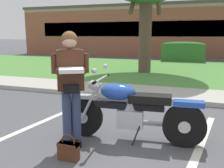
% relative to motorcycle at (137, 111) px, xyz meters
% --- Properties ---
extents(ground_plane, '(140.00, 140.00, 0.00)m').
position_rel_motorcycle_xyz_m(ground_plane, '(-0.05, -0.77, -0.48)').
color(ground_plane, '#4C4C51').
extents(curb_strip, '(60.00, 0.20, 0.12)m').
position_rel_motorcycle_xyz_m(curb_strip, '(-0.05, 2.53, -0.42)').
color(curb_strip, '#B7B2A8').
rests_on(curb_strip, ground).
extents(concrete_walk, '(60.00, 1.50, 0.08)m').
position_rel_motorcycle_xyz_m(concrete_walk, '(-0.05, 3.38, -0.44)').
color(concrete_walk, '#B7B2A8').
rests_on(concrete_walk, ground).
extents(grass_lawn, '(60.00, 8.36, 0.06)m').
position_rel_motorcycle_xyz_m(grass_lawn, '(-0.05, 8.31, -0.45)').
color(grass_lawn, '#518E3D').
rests_on(grass_lawn, ground).
extents(stall_stripe_0, '(0.66, 4.38, 0.01)m').
position_rel_motorcycle_xyz_m(stall_stripe_0, '(-2.04, -0.57, -0.48)').
color(stall_stripe_0, silver).
rests_on(stall_stripe_0, ground).
extents(stall_stripe_1, '(0.66, 4.38, 0.01)m').
position_rel_motorcycle_xyz_m(stall_stripe_1, '(0.87, -0.57, -0.48)').
color(stall_stripe_1, silver).
rests_on(stall_stripe_1, ground).
extents(motorcycle, '(2.24, 0.82, 1.18)m').
position_rel_motorcycle_xyz_m(motorcycle, '(0.00, 0.00, 0.00)').
color(motorcycle, black).
rests_on(motorcycle, ground).
extents(rider_person, '(0.60, 0.67, 1.70)m').
position_rel_motorcycle_xyz_m(rider_person, '(-0.87, -0.50, 0.53)').
color(rider_person, black).
rests_on(rider_person, ground).
extents(handbag, '(0.28, 0.13, 0.36)m').
position_rel_motorcycle_xyz_m(handbag, '(-0.70, -0.93, -0.34)').
color(handbag, '#562D19').
rests_on(handbag, ground).
extents(hedge_left, '(2.52, 0.90, 1.24)m').
position_rel_motorcycle_xyz_m(hedge_left, '(-0.33, 12.45, 0.17)').
color(hedge_left, '#336B2D').
rests_on(hedge_left, ground).
extents(brick_building, '(26.51, 8.46, 3.95)m').
position_rel_motorcycle_xyz_m(brick_building, '(-0.86, 19.49, 1.50)').
color(brick_building, '#93513D').
rests_on(brick_building, ground).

